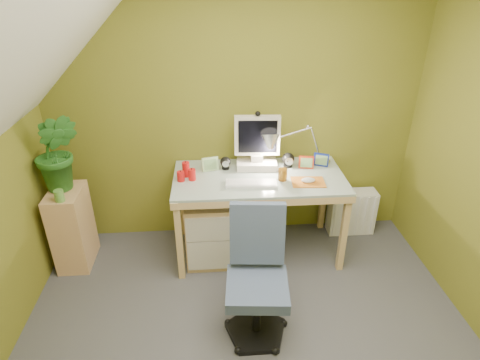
{
  "coord_description": "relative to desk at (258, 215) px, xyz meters",
  "views": [
    {
      "loc": [
        -0.22,
        -1.69,
        2.28
      ],
      "look_at": [
        0.0,
        1.0,
        0.85
      ],
      "focal_mm": 30.0,
      "sensor_mm": 36.0,
      "label": 1
    }
  ],
  "objects": [
    {
      "name": "potted_plant",
      "position": [
        -1.58,
        0.02,
        0.64
      ],
      "size": [
        0.35,
        0.29,
        0.64
      ],
      "primitive_type": "imported",
      "rotation": [
        0.0,
        0.0,
        0.01
      ],
      "color": "#286622",
      "rests_on": "side_ledge"
    },
    {
      "name": "keyboard",
      "position": [
        -0.08,
        -0.14,
        0.39
      ],
      "size": [
        0.41,
        0.16,
        0.02
      ],
      "primitive_type": "cube",
      "rotation": [
        0.0,
        0.0,
        -0.08
      ],
      "color": "white",
      "rests_on": "desk"
    },
    {
      "name": "amber_tumbler",
      "position": [
        0.18,
        -0.08,
        0.43
      ],
      "size": [
        0.08,
        0.08,
        0.1
      ],
      "primitive_type": "cylinder",
      "rotation": [
        0.0,
        0.0,
        0.07
      ],
      "color": "brown",
      "rests_on": "desk"
    },
    {
      "name": "task_chair",
      "position": [
        -0.12,
        -0.94,
        0.04
      ],
      "size": [
        0.5,
        0.5,
        0.83
      ],
      "primitive_type": null,
      "rotation": [
        0.0,
        0.0,
        -0.09
      ],
      "color": "#404F6A",
      "rests_on": "floor"
    },
    {
      "name": "wall_back",
      "position": [
        -0.18,
        0.37,
        0.82
      ],
      "size": [
        3.2,
        0.01,
        2.4
      ],
      "primitive_type": "cube",
      "color": "olive",
      "rests_on": "floor"
    },
    {
      "name": "candle_cluster",
      "position": [
        -0.6,
        0.01,
        0.44
      ],
      "size": [
        0.18,
        0.16,
        0.12
      ],
      "primitive_type": null,
      "rotation": [
        0.0,
        0.0,
        0.12
      ],
      "color": "red",
      "rests_on": "desk"
    },
    {
      "name": "green_cup",
      "position": [
        -1.56,
        -0.18,
        0.37
      ],
      "size": [
        0.08,
        0.08,
        0.09
      ],
      "primitive_type": "cylinder",
      "rotation": [
        0.0,
        0.0,
        0.08
      ],
      "color": "#60993F",
      "rests_on": "side_ledge"
    },
    {
      "name": "desk",
      "position": [
        0.0,
        0.0,
        0.0
      ],
      "size": [
        1.42,
        0.72,
        0.76
      ],
      "primitive_type": null,
      "rotation": [
        0.0,
        0.0,
        -0.01
      ],
      "color": "tan",
      "rests_on": "floor"
    },
    {
      "name": "monitor",
      "position": [
        0.0,
        0.18,
        0.61
      ],
      "size": [
        0.36,
        0.22,
        0.47
      ],
      "primitive_type": null,
      "rotation": [
        0.0,
        0.0,
        -0.07
      ],
      "color": "silver",
      "rests_on": "desk"
    },
    {
      "name": "photo_frame_green",
      "position": [
        -0.4,
        0.14,
        0.44
      ],
      "size": [
        0.14,
        0.05,
        0.12
      ],
      "primitive_type": "cube",
      "rotation": [
        0.0,
        0.0,
        0.24
      ],
      "color": "#A4CA8B",
      "rests_on": "desk"
    },
    {
      "name": "side_ledge",
      "position": [
        -1.58,
        -0.03,
        -0.03
      ],
      "size": [
        0.26,
        0.4,
        0.7
      ],
      "primitive_type": "cube",
      "color": "tan",
      "rests_on": "floor"
    },
    {
      "name": "mouse",
      "position": [
        0.38,
        -0.14,
        0.4
      ],
      "size": [
        0.13,
        0.09,
        0.04
      ],
      "primitive_type": "ellipsoid",
      "rotation": [
        0.0,
        0.0,
        0.21
      ],
      "color": "silver",
      "rests_on": "mousepad"
    },
    {
      "name": "desk_lamp",
      "position": [
        0.45,
        0.18,
        0.65
      ],
      "size": [
        0.54,
        0.33,
        0.54
      ],
      "primitive_type": null,
      "rotation": [
        0.0,
        0.0,
        -0.24
      ],
      "color": "silver",
      "rests_on": "desk"
    },
    {
      "name": "photo_frame_blue",
      "position": [
        0.56,
        0.16,
        0.43
      ],
      "size": [
        0.13,
        0.07,
        0.11
      ],
      "primitive_type": "cube",
      "rotation": [
        0.0,
        0.0,
        -0.41
      ],
      "color": "navy",
      "rests_on": "desk"
    },
    {
      "name": "radiator",
      "position": [
        0.93,
        0.23,
        -0.16
      ],
      "size": [
        0.43,
        0.17,
        0.43
      ],
      "primitive_type": "cube",
      "rotation": [
        0.0,
        0.0,
        -0.0
      ],
      "color": "silver",
      "rests_on": "floor"
    },
    {
      "name": "mousepad",
      "position": [
        0.38,
        -0.14,
        0.38
      ],
      "size": [
        0.28,
        0.21,
        0.01
      ],
      "primitive_type": "cube",
      "rotation": [
        0.0,
        0.0,
        -0.07
      ],
      "color": "#C26B1E",
      "rests_on": "desk"
    },
    {
      "name": "slope_ceiling",
      "position": [
        -1.18,
        -1.23,
        1.47
      ],
      "size": [
        1.1,
        3.2,
        1.1
      ],
      "primitive_type": "cube",
      "color": "white",
      "rests_on": "wall_left"
    },
    {
      "name": "photo_frame_red",
      "position": [
        0.42,
        0.12,
        0.43
      ],
      "size": [
        0.13,
        0.04,
        0.11
      ],
      "primitive_type": "cube",
      "rotation": [
        0.0,
        0.0,
        -0.17
      ],
      "color": "#B42F13",
      "rests_on": "desk"
    },
    {
      "name": "speaker_right",
      "position": [
        0.27,
        0.16,
        0.44
      ],
      "size": [
        0.13,
        0.13,
        0.13
      ],
      "primitive_type": null,
      "rotation": [
        0.0,
        0.0,
        -0.24
      ],
      "color": "black",
      "rests_on": "desk"
    },
    {
      "name": "speaker_left",
      "position": [
        -0.27,
        0.16,
        0.43
      ],
      "size": [
        0.1,
        0.1,
        0.11
      ],
      "primitive_type": null,
      "rotation": [
        0.0,
        0.0,
        -0.07
      ],
      "color": "black",
      "rests_on": "desk"
    }
  ]
}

